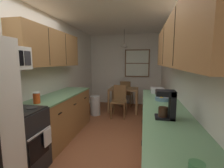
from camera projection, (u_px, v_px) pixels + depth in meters
The scene contains 24 objects.
ground_plane at pixel (111, 133), 3.58m from camera, with size 12.00×12.00×0.00m, color brown.
wall_left at pixel (53, 75), 3.66m from camera, with size 0.10×9.00×2.55m, color silver.
wall_right at pixel (178, 77), 3.14m from camera, with size 0.10×9.00×2.55m, color silver.
wall_back at pixel (125, 70), 5.98m from camera, with size 4.40×0.10×2.55m, color silver.
ceiling_slab at pixel (111, 10), 3.22m from camera, with size 4.40×9.00×0.08m, color white.
stove_range at pixel (19, 142), 2.22m from camera, with size 0.66×0.59×1.10m.
microwave_over_range at pixel (4, 58), 2.09m from camera, with size 0.39×0.59×0.31m.
counter_left at pixel (62, 115), 3.40m from camera, with size 0.64×1.82×0.90m.
upper_cabinets_left at pixel (51, 49), 3.19m from camera, with size 0.33×1.90×0.70m.
counter_right at pixel (164, 139), 2.33m from camera, with size 0.64×3.21×0.90m.
upper_cabinets_right at pixel (181, 42), 2.06m from camera, with size 0.33×2.89×0.64m.
dining_table at pixel (124, 92), 5.10m from camera, with size 0.89×0.71×0.73m.
dining_chair_near at pixel (119, 99), 4.58m from camera, with size 0.41×0.41×0.90m.
dining_chair_far at pixel (126, 92), 5.65m from camera, with size 0.44×0.44×0.90m.
pendant_light at pixel (124, 45), 4.90m from camera, with size 0.26×0.26×0.54m.
back_window at pixel (137, 63), 5.79m from camera, with size 0.88×0.05×0.99m.
trash_bin at pixel (95, 105), 4.75m from camera, with size 0.29×0.29×0.57m, color silver.
storage_canister at pixel (37, 98), 2.58m from camera, with size 0.11×0.11×0.18m.
dish_towel at pixel (48, 137), 2.29m from camera, with size 0.02×0.16×0.24m, color white.
coffee_maker at pixel (168, 104), 1.88m from camera, with size 0.22×0.18×0.34m.
mug_spare at pixel (163, 95), 3.04m from camera, with size 0.11×0.08×0.10m.
fruit_bowl at pixel (163, 98), 2.80m from camera, with size 0.27×0.27×0.09m.
dish_rack at pixel (157, 90), 3.50m from camera, with size 0.28×0.34×0.10m, color silver.
table_serving_bowl at pixel (121, 87), 5.15m from camera, with size 0.21×0.21×0.06m, color #E0D14C.
Camera 1 is at (0.68, -2.32, 1.57)m, focal length 25.75 mm.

